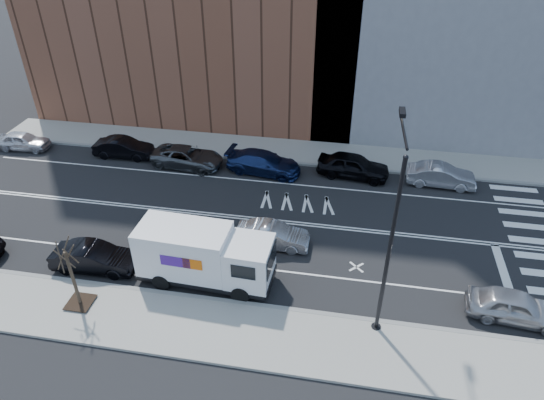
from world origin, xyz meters
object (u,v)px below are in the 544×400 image
(far_parked_a, at_px, (23,141))
(far_parked_b, at_px, (124,148))
(near_parked_front, at_px, (515,306))
(driving_sedan, at_px, (272,235))
(fedex_van, at_px, (204,255))

(far_parked_a, distance_m, far_parked_b, 8.00)
(far_parked_a, distance_m, near_parked_front, 34.41)
(driving_sedan, bearing_deg, fedex_van, 140.00)
(far_parked_a, bearing_deg, fedex_van, -126.99)
(fedex_van, height_order, near_parked_front, fedex_van)
(fedex_van, relative_size, far_parked_b, 1.60)
(fedex_van, xyz_separation_m, driving_sedan, (2.86, 3.35, -0.96))
(far_parked_b, bearing_deg, fedex_van, -141.42)
(far_parked_b, distance_m, near_parked_front, 27.07)
(fedex_van, height_order, far_parked_a, fedex_van)
(far_parked_b, bearing_deg, driving_sedan, -124.56)
(far_parked_b, height_order, driving_sedan, far_parked_b)
(far_parked_a, height_order, far_parked_b, far_parked_b)
(far_parked_a, xyz_separation_m, far_parked_b, (8.00, 0.19, 0.04))
(far_parked_b, distance_m, driving_sedan, 14.96)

